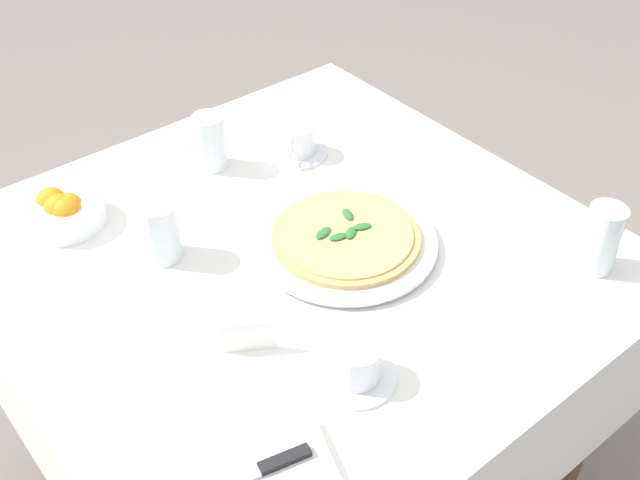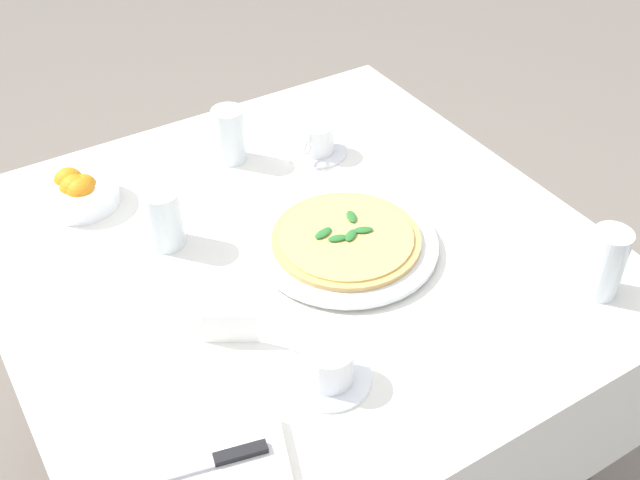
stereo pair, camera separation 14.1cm
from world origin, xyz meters
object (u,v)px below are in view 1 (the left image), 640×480
coffee_cup_back_corner (297,141)px  citrus_bowl (63,211)px  napkin_folded (253,479)px  pizza (346,236)px  menu_card (249,337)px  coffee_cup_near_right (355,364)px  water_glass_near_left (600,241)px  pizza_plate (346,242)px  water_glass_left_edge (210,145)px  water_glass_center_back (161,234)px  dinner_knife (250,474)px

coffee_cup_back_corner → citrus_bowl: 0.50m
coffee_cup_back_corner → napkin_folded: 0.81m
pizza → menu_card: 0.30m
coffee_cup_near_right → citrus_bowl: 0.66m
napkin_folded → menu_card: bearing=-105.1°
coffee_cup_back_corner → water_glass_near_left: bearing=106.7°
pizza_plate → coffee_cup_back_corner: bearing=-111.9°
coffee_cup_near_right → water_glass_left_edge: water_glass_left_edge is taller
citrus_bowl → menu_card: bearing=100.0°
coffee_cup_back_corner → water_glass_center_back: water_glass_center_back is taller
coffee_cup_back_corner → water_glass_left_edge: 0.19m
pizza_plate → coffee_cup_near_right: 0.31m
pizza_plate → napkin_folded: (0.42, 0.30, -0.00)m
pizza → menu_card: menu_card is taller
coffee_cup_near_right → water_glass_left_edge: bearing=-103.1°
water_glass_near_left → citrus_bowl: 0.99m
water_glass_near_left → citrus_bowl: water_glass_near_left is taller
dinner_knife → menu_card: size_ratio=2.47×
water_glass_left_edge → water_glass_near_left: size_ratio=0.92×
napkin_folded → coffee_cup_near_right: bearing=-148.0°
water_glass_near_left → menu_card: bearing=-20.8°
water_glass_center_back → dinner_knife: size_ratio=0.60×
water_glass_center_back → menu_card: (0.01, 0.29, -0.02)m
water_glass_center_back → water_glass_left_edge: (-0.23, -0.19, 0.00)m
pizza → water_glass_left_edge: water_glass_left_edge is taller
coffee_cup_near_right → dinner_knife: size_ratio=0.67×
water_glass_left_edge → dinner_knife: water_glass_left_edge is taller
dinner_knife → menu_card: 0.24m
pizza_plate → water_glass_left_edge: size_ratio=2.83×
coffee_cup_back_corner → water_glass_left_edge: (0.17, -0.08, 0.02)m
coffee_cup_near_right → napkin_folded: coffee_cup_near_right is taller
water_glass_left_edge → dinner_knife: bearing=60.8°
pizza_plate → dinner_knife: dinner_knife is taller
pizza → napkin_folded: (0.42, 0.30, -0.01)m
pizza_plate → coffee_cup_back_corner: 0.32m
pizza → napkin_folded: pizza is taller
coffee_cup_back_corner → napkin_folded: coffee_cup_back_corner is taller
coffee_cup_near_right → menu_card: coffee_cup_near_right is taller
pizza_plate → water_glass_near_left: size_ratio=2.61×
coffee_cup_near_right → water_glass_near_left: water_glass_near_left is taller
coffee_cup_back_corner → citrus_bowl: coffee_cup_back_corner is taller
pizza_plate → dinner_knife: 0.52m
coffee_cup_back_corner → water_glass_center_back: bearing=15.9°
pizza_plate → dinner_knife: bearing=35.0°
pizza_plate → pizza: (0.00, -0.00, 0.01)m
coffee_cup_near_right → dinner_knife: coffee_cup_near_right is taller
water_glass_center_back → water_glass_left_edge: 0.29m
citrus_bowl → water_glass_near_left: bearing=133.5°
pizza_plate → citrus_bowl: citrus_bowl is taller
water_glass_center_back → napkin_folded: size_ratio=0.46×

